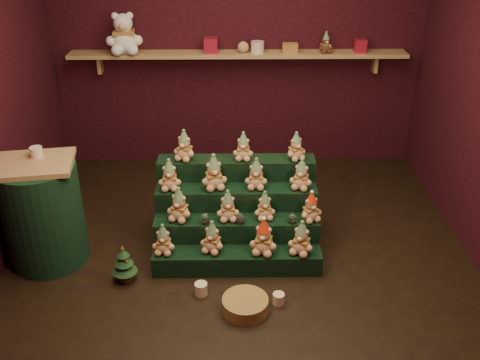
{
  "coord_description": "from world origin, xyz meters",
  "views": [
    {
      "loc": [
        -0.05,
        -3.8,
        2.75
      ],
      "look_at": [
        -0.0,
        0.25,
        0.63
      ],
      "focal_mm": 40.0,
      "sensor_mm": 36.0,
      "label": 1
    }
  ],
  "objects_px": {
    "snow_globe_b": "(240,218)",
    "side_table": "(43,213)",
    "snow_globe_a": "(205,218)",
    "white_bear": "(123,28)",
    "wicker_basket": "(245,305)",
    "mini_christmas_tree": "(124,264)",
    "riser_tier_front": "(237,261)",
    "brown_bear": "(326,43)",
    "snow_globe_c": "(292,218)",
    "mug_right": "(279,299)",
    "mug_left": "(201,289)"
  },
  "relations": [
    {
      "from": "snow_globe_b",
      "to": "side_table",
      "type": "relative_size",
      "value": 0.1
    },
    {
      "from": "snow_globe_a",
      "to": "white_bear",
      "type": "height_order",
      "value": "white_bear"
    },
    {
      "from": "wicker_basket",
      "to": "white_bear",
      "type": "xyz_separation_m",
      "value": [
        -1.21,
        2.51,
        1.53
      ]
    },
    {
      "from": "snow_globe_a",
      "to": "mini_christmas_tree",
      "type": "xyz_separation_m",
      "value": [
        -0.64,
        -0.29,
        -0.24
      ]
    },
    {
      "from": "snow_globe_b",
      "to": "wicker_basket",
      "type": "distance_m",
      "value": 0.76
    },
    {
      "from": "riser_tier_front",
      "to": "side_table",
      "type": "height_order",
      "value": "side_table"
    },
    {
      "from": "riser_tier_front",
      "to": "brown_bear",
      "type": "relative_size",
      "value": 6.58
    },
    {
      "from": "snow_globe_c",
      "to": "wicker_basket",
      "type": "height_order",
      "value": "snow_globe_c"
    },
    {
      "from": "side_table",
      "to": "mug_right",
      "type": "distance_m",
      "value": 2.06
    },
    {
      "from": "riser_tier_front",
      "to": "snow_globe_c",
      "type": "bearing_deg",
      "value": 19.01
    },
    {
      "from": "wicker_basket",
      "to": "brown_bear",
      "type": "height_order",
      "value": "brown_bear"
    },
    {
      "from": "riser_tier_front",
      "to": "brown_bear",
      "type": "xyz_separation_m",
      "value": [
        0.95,
        2.01,
        1.34
      ]
    },
    {
      "from": "snow_globe_b",
      "to": "white_bear",
      "type": "height_order",
      "value": "white_bear"
    },
    {
      "from": "wicker_basket",
      "to": "brown_bear",
      "type": "bearing_deg",
      "value": 70.35
    },
    {
      "from": "side_table",
      "to": "mug_left",
      "type": "relative_size",
      "value": 9.15
    },
    {
      "from": "riser_tier_front",
      "to": "mini_christmas_tree",
      "type": "height_order",
      "value": "mini_christmas_tree"
    },
    {
      "from": "snow_globe_b",
      "to": "snow_globe_c",
      "type": "height_order",
      "value": "snow_globe_b"
    },
    {
      "from": "riser_tier_front",
      "to": "white_bear",
      "type": "distance_m",
      "value": 2.76
    },
    {
      "from": "snow_globe_a",
      "to": "snow_globe_b",
      "type": "height_order",
      "value": "snow_globe_b"
    },
    {
      "from": "mug_left",
      "to": "side_table",
      "type": "bearing_deg",
      "value": 159.33
    },
    {
      "from": "mug_left",
      "to": "snow_globe_a",
      "type": "bearing_deg",
      "value": 87.45
    },
    {
      "from": "mini_christmas_tree",
      "to": "mug_right",
      "type": "bearing_deg",
      "value": -13.78
    },
    {
      "from": "riser_tier_front",
      "to": "wicker_basket",
      "type": "relative_size",
      "value": 3.99
    },
    {
      "from": "snow_globe_a",
      "to": "wicker_basket",
      "type": "distance_m",
      "value": 0.82
    },
    {
      "from": "wicker_basket",
      "to": "mug_right",
      "type": "bearing_deg",
      "value": 16.68
    },
    {
      "from": "side_table",
      "to": "mug_right",
      "type": "height_order",
      "value": "side_table"
    },
    {
      "from": "snow_globe_c",
      "to": "side_table",
      "type": "relative_size",
      "value": 0.1
    },
    {
      "from": "snow_globe_b",
      "to": "brown_bear",
      "type": "bearing_deg",
      "value": 63.43
    },
    {
      "from": "brown_bear",
      "to": "side_table",
      "type": "bearing_deg",
      "value": -159.99
    },
    {
      "from": "snow_globe_c",
      "to": "brown_bear",
      "type": "height_order",
      "value": "brown_bear"
    },
    {
      "from": "mug_left",
      "to": "brown_bear",
      "type": "xyz_separation_m",
      "value": [
        1.24,
        2.32,
        1.38
      ]
    },
    {
      "from": "snow_globe_c",
      "to": "riser_tier_front",
      "type": "bearing_deg",
      "value": -160.99
    },
    {
      "from": "wicker_basket",
      "to": "white_bear",
      "type": "bearing_deg",
      "value": 115.77
    },
    {
      "from": "side_table",
      "to": "white_bear",
      "type": "height_order",
      "value": "white_bear"
    },
    {
      "from": "snow_globe_c",
      "to": "snow_globe_a",
      "type": "bearing_deg",
      "value": -180.0
    },
    {
      "from": "side_table",
      "to": "brown_bear",
      "type": "height_order",
      "value": "brown_bear"
    },
    {
      "from": "snow_globe_b",
      "to": "mini_christmas_tree",
      "type": "bearing_deg",
      "value": -162.88
    },
    {
      "from": "white_bear",
      "to": "side_table",
      "type": "bearing_deg",
      "value": -110.48
    },
    {
      "from": "mug_right",
      "to": "brown_bear",
      "type": "distance_m",
      "value": 2.87
    },
    {
      "from": "riser_tier_front",
      "to": "snow_globe_c",
      "type": "distance_m",
      "value": 0.58
    },
    {
      "from": "snow_globe_a",
      "to": "white_bear",
      "type": "xyz_separation_m",
      "value": [
        -0.89,
        1.85,
        1.18
      ]
    },
    {
      "from": "snow_globe_c",
      "to": "side_table",
      "type": "bearing_deg",
      "value": 179.24
    },
    {
      "from": "mug_left",
      "to": "brown_bear",
      "type": "distance_m",
      "value": 2.97
    },
    {
      "from": "side_table",
      "to": "white_bear",
      "type": "bearing_deg",
      "value": 67.52
    },
    {
      "from": "snow_globe_a",
      "to": "side_table",
      "type": "height_order",
      "value": "side_table"
    },
    {
      "from": "snow_globe_a",
      "to": "wicker_basket",
      "type": "bearing_deg",
      "value": -64.27
    },
    {
      "from": "brown_bear",
      "to": "snow_globe_b",
      "type": "bearing_deg",
      "value": -131.94
    },
    {
      "from": "snow_globe_a",
      "to": "snow_globe_b",
      "type": "xyz_separation_m",
      "value": [
        0.3,
        0.0,
        0.0
      ]
    },
    {
      "from": "mini_christmas_tree",
      "to": "mug_right",
      "type": "height_order",
      "value": "mini_christmas_tree"
    },
    {
      "from": "snow_globe_c",
      "to": "mug_right",
      "type": "height_order",
      "value": "snow_globe_c"
    }
  ]
}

